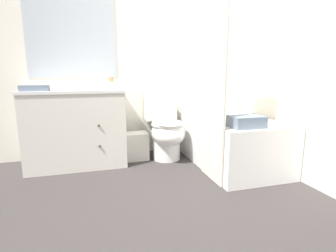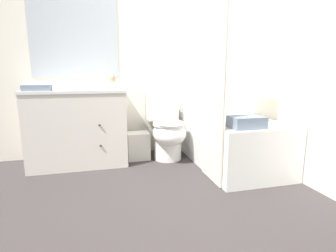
{
  "view_description": "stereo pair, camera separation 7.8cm",
  "coord_description": "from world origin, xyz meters",
  "px_view_note": "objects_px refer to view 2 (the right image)",
  "views": [
    {
      "loc": [
        -0.58,
        -1.65,
        0.99
      ],
      "look_at": [
        0.11,
        0.71,
        0.5
      ],
      "focal_mm": 28.0,
      "sensor_mm": 36.0,
      "label": 1
    },
    {
      "loc": [
        -0.5,
        -1.67,
        0.99
      ],
      "look_at": [
        0.11,
        0.71,
        0.5
      ],
      "focal_mm": 28.0,
      "sensor_mm": 36.0,
      "label": 2
    }
  ],
  "objects_px": {
    "wastebasket": "(138,146)",
    "bath_towel_folded": "(246,122)",
    "bathtub": "(230,140)",
    "tissue_box": "(112,85)",
    "sink_faucet": "(77,85)",
    "hand_towel_folded": "(37,88)",
    "vanity_cabinet": "(79,126)",
    "soap_dispenser": "(113,82)",
    "toilet": "(167,130)"
  },
  "relations": [
    {
      "from": "toilet",
      "to": "bath_towel_folded",
      "type": "height_order",
      "value": "toilet"
    },
    {
      "from": "bath_towel_folded",
      "to": "tissue_box",
      "type": "bearing_deg",
      "value": 137.32
    },
    {
      "from": "bathtub",
      "to": "soap_dispenser",
      "type": "relative_size",
      "value": 8.99
    },
    {
      "from": "wastebasket",
      "to": "vanity_cabinet",
      "type": "bearing_deg",
      "value": 178.93
    },
    {
      "from": "sink_faucet",
      "to": "wastebasket",
      "type": "height_order",
      "value": "sink_faucet"
    },
    {
      "from": "bathtub",
      "to": "hand_towel_folded",
      "type": "xyz_separation_m",
      "value": [
        -1.96,
        0.24,
        0.59
      ]
    },
    {
      "from": "toilet",
      "to": "tissue_box",
      "type": "bearing_deg",
      "value": 165.39
    },
    {
      "from": "bathtub",
      "to": "tissue_box",
      "type": "bearing_deg",
      "value": 158.37
    },
    {
      "from": "hand_towel_folded",
      "to": "bath_towel_folded",
      "type": "distance_m",
      "value": 2.01
    },
    {
      "from": "vanity_cabinet",
      "to": "toilet",
      "type": "xyz_separation_m",
      "value": [
        0.99,
        -0.08,
        -0.08
      ]
    },
    {
      "from": "bathtub",
      "to": "bath_towel_folded",
      "type": "height_order",
      "value": "bath_towel_folded"
    },
    {
      "from": "wastebasket",
      "to": "soap_dispenser",
      "type": "distance_m",
      "value": 0.78
    },
    {
      "from": "sink_faucet",
      "to": "hand_towel_folded",
      "type": "xyz_separation_m",
      "value": [
        -0.34,
        -0.37,
        -0.01
      ]
    },
    {
      "from": "toilet",
      "to": "soap_dispenser",
      "type": "xyz_separation_m",
      "value": [
        -0.6,
        0.15,
        0.55
      ]
    },
    {
      "from": "wastebasket",
      "to": "sink_faucet",
      "type": "bearing_deg",
      "value": 161.52
    },
    {
      "from": "toilet",
      "to": "bath_towel_folded",
      "type": "bearing_deg",
      "value": -59.82
    },
    {
      "from": "sink_faucet",
      "to": "wastebasket",
      "type": "distance_m",
      "value": 0.98
    },
    {
      "from": "toilet",
      "to": "soap_dispenser",
      "type": "height_order",
      "value": "soap_dispenser"
    },
    {
      "from": "soap_dispenser",
      "to": "bath_towel_folded",
      "type": "height_order",
      "value": "soap_dispenser"
    },
    {
      "from": "sink_faucet",
      "to": "tissue_box",
      "type": "distance_m",
      "value": 0.4
    },
    {
      "from": "toilet",
      "to": "tissue_box",
      "type": "relative_size",
      "value": 5.36
    },
    {
      "from": "vanity_cabinet",
      "to": "wastebasket",
      "type": "height_order",
      "value": "vanity_cabinet"
    },
    {
      "from": "toilet",
      "to": "soap_dispenser",
      "type": "distance_m",
      "value": 0.82
    },
    {
      "from": "sink_faucet",
      "to": "toilet",
      "type": "bearing_deg",
      "value": -15.94
    },
    {
      "from": "sink_faucet",
      "to": "bath_towel_folded",
      "type": "relative_size",
      "value": 0.48
    },
    {
      "from": "soap_dispenser",
      "to": "bathtub",
      "type": "bearing_deg",
      "value": -21.56
    },
    {
      "from": "tissue_box",
      "to": "wastebasket",
      "type": "bearing_deg",
      "value": -19.12
    },
    {
      "from": "tissue_box",
      "to": "soap_dispenser",
      "type": "relative_size",
      "value": 0.93
    },
    {
      "from": "soap_dispenser",
      "to": "hand_towel_folded",
      "type": "relative_size",
      "value": 0.6
    },
    {
      "from": "vanity_cabinet",
      "to": "wastebasket",
      "type": "xyz_separation_m",
      "value": [
        0.65,
        -0.01,
        -0.26
      ]
    },
    {
      "from": "bathtub",
      "to": "soap_dispenser",
      "type": "bearing_deg",
      "value": 158.44
    },
    {
      "from": "wastebasket",
      "to": "hand_towel_folded",
      "type": "bearing_deg",
      "value": -171.29
    },
    {
      "from": "bath_towel_folded",
      "to": "hand_towel_folded",
      "type": "bearing_deg",
      "value": 157.08
    },
    {
      "from": "bath_towel_folded",
      "to": "bathtub",
      "type": "bearing_deg",
      "value": 76.09
    },
    {
      "from": "wastebasket",
      "to": "bath_towel_folded",
      "type": "height_order",
      "value": "bath_towel_folded"
    },
    {
      "from": "sink_faucet",
      "to": "hand_towel_folded",
      "type": "distance_m",
      "value": 0.51
    },
    {
      "from": "tissue_box",
      "to": "soap_dispenser",
      "type": "distance_m",
      "value": 0.03
    },
    {
      "from": "sink_faucet",
      "to": "soap_dispenser",
      "type": "distance_m",
      "value": 0.41
    },
    {
      "from": "toilet",
      "to": "wastebasket",
      "type": "bearing_deg",
      "value": 169.19
    },
    {
      "from": "soap_dispenser",
      "to": "toilet",
      "type": "bearing_deg",
      "value": -14.32
    },
    {
      "from": "hand_towel_folded",
      "to": "sink_faucet",
      "type": "bearing_deg",
      "value": 47.03
    },
    {
      "from": "toilet",
      "to": "hand_towel_folded",
      "type": "xyz_separation_m",
      "value": [
        -1.33,
        -0.09,
        0.51
      ]
    },
    {
      "from": "toilet",
      "to": "hand_towel_folded",
      "type": "relative_size",
      "value": 2.98
    },
    {
      "from": "tissue_box",
      "to": "bath_towel_folded",
      "type": "relative_size",
      "value": 0.48
    },
    {
      "from": "wastebasket",
      "to": "bath_towel_folded",
      "type": "xyz_separation_m",
      "value": [
        0.84,
        -0.93,
        0.41
      ]
    },
    {
      "from": "vanity_cabinet",
      "to": "hand_towel_folded",
      "type": "bearing_deg",
      "value": -154.48
    },
    {
      "from": "toilet",
      "to": "tissue_box",
      "type": "xyz_separation_m",
      "value": [
        -0.6,
        0.16,
        0.52
      ]
    },
    {
      "from": "bathtub",
      "to": "tissue_box",
      "type": "distance_m",
      "value": 1.46
    },
    {
      "from": "hand_towel_folded",
      "to": "bath_towel_folded",
      "type": "relative_size",
      "value": 0.86
    },
    {
      "from": "wastebasket",
      "to": "tissue_box",
      "type": "relative_size",
      "value": 2.21
    }
  ]
}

